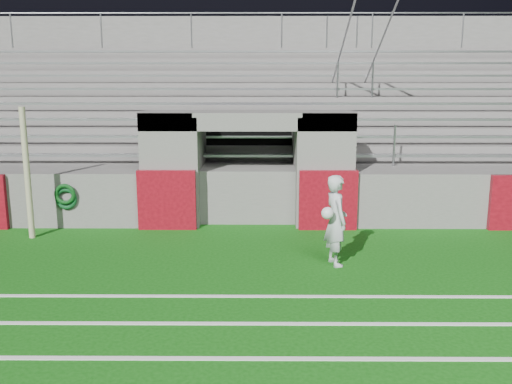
{
  "coord_description": "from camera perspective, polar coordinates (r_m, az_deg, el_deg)",
  "views": [
    {
      "loc": [
        0.27,
        -9.45,
        3.47
      ],
      "look_at": [
        0.2,
        1.8,
        1.1
      ],
      "focal_mm": 40.0,
      "sensor_mm": 36.0,
      "label": 1
    }
  ],
  "objects": [
    {
      "name": "ground",
      "position": [
        10.07,
        -1.21,
        -8.26
      ],
      "size": [
        90.0,
        90.0,
        0.0
      ],
      "primitive_type": "plane",
      "color": "#0F4F0D",
      "rests_on": "ground"
    },
    {
      "name": "field_post",
      "position": [
        12.85,
        -21.92,
        1.71
      ],
      "size": [
        0.13,
        0.13,
        2.78
      ],
      "primitive_type": "cylinder",
      "color": "tan",
      "rests_on": "ground"
    },
    {
      "name": "stadium_structure",
      "position": [
        17.54,
        -0.53,
        5.41
      ],
      "size": [
        26.0,
        8.48,
        5.42
      ],
      "color": "#615F5C",
      "rests_on": "ground"
    },
    {
      "name": "goalkeeper_with_ball",
      "position": [
        10.44,
        7.98,
        -2.8
      ],
      "size": [
        0.57,
        0.71,
        1.67
      ],
      "color": "#B8BDC2",
      "rests_on": "ground"
    },
    {
      "name": "hose_coil",
      "position": [
        13.39,
        -18.52,
        -0.43
      ],
      "size": [
        0.5,
        0.14,
        0.6
      ],
      "color": "#0D441E",
      "rests_on": "ground"
    }
  ]
}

